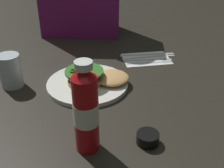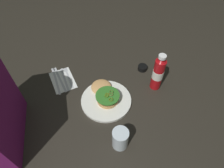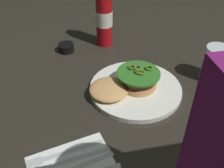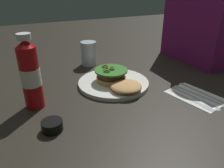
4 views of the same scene
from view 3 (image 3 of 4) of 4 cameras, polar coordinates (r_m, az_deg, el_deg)
ground_plane at (r=0.81m, az=3.11°, el=0.63°), size 3.00×3.00×0.00m
dinner_plate at (r=0.77m, az=5.11°, el=-1.04°), size 0.27×0.27×0.01m
burger_sandwich at (r=0.75m, az=3.39°, el=0.33°), size 0.21×0.13×0.05m
ketchup_bottle at (r=0.95m, az=-1.71°, el=14.47°), size 0.06×0.06×0.23m
water_glass at (r=0.84m, az=21.51°, el=4.14°), size 0.07×0.07×0.11m
condiment_cup at (r=0.96m, az=-9.98°, el=7.81°), size 0.06×0.06×0.03m
napkin at (r=0.60m, az=-8.82°, el=-17.05°), size 0.20×0.16×0.00m
fork_utensil at (r=0.62m, az=-11.58°, el=-14.69°), size 0.18×0.05×0.00m
spoon_utensil at (r=0.61m, az=-12.04°, el=-16.64°), size 0.19×0.05×0.00m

